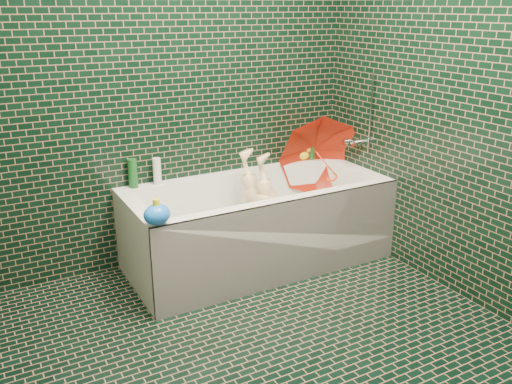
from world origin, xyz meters
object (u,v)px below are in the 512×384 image
child (266,216)px  rubber_duck (304,154)px  umbrella (325,163)px  bath_toy (157,214)px  bathtub (259,233)px

child → rubber_duck: size_ratio=7.46×
umbrella → bath_toy: bearing=-144.1°
child → rubber_duck: rubber_duck is taller
bath_toy → umbrella: bearing=36.4°
child → umbrella: bearing=90.6°
bathtub → rubber_duck: 0.78m
child → umbrella: umbrella is taller
umbrella → rubber_duck: 0.25m
umbrella → bath_toy: umbrella is taller
umbrella → rubber_duck: umbrella is taller
child → bath_toy: bath_toy is taller
umbrella → rubber_duck: size_ratio=4.81×
bathtub → rubber_duck: bearing=31.5°
rubber_duck → umbrella: bearing=-76.8°
bathtub → child: bathtub is taller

